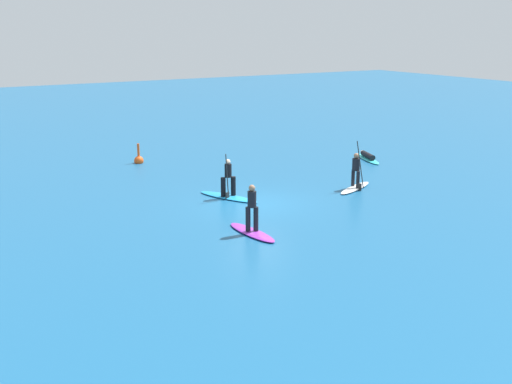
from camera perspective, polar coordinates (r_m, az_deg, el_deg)
ground_plane at (r=27.35m, az=0.00°, el=-1.01°), size 120.00×120.00×0.00m
surfer_on_purple_board at (r=23.31m, az=-0.36°, el=-2.69°), size 0.80×2.73×1.82m
surfer_on_white_board at (r=29.99m, az=8.74°, el=1.12°), size 2.71×1.68×2.26m
surfer_on_blue_board at (r=28.16m, az=-2.45°, el=0.20°), size 1.85×3.18×2.02m
surfer_on_teal_board at (r=36.77m, az=9.77°, el=3.04°), size 1.60×3.15×0.39m
marker_buoy at (r=35.87m, az=-10.26°, el=2.80°), size 0.52×0.52×1.20m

